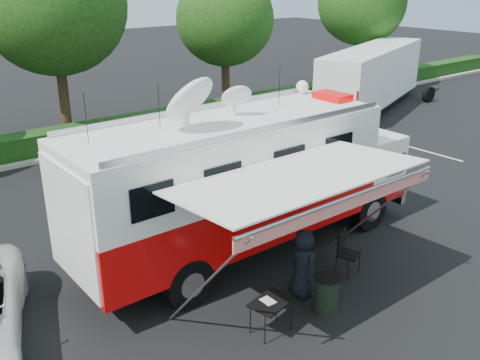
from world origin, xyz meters
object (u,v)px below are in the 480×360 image
object	(u,v)px
command_truck	(249,180)
trash_bin	(327,294)
folding_table	(271,303)
semi_trailer	(372,77)

from	to	relation	value
command_truck	trash_bin	size ratio (longest dim) A/B	11.50
folding_table	command_truck	bearing A→B (deg)	57.73
command_truck	semi_trailer	world-z (taller)	command_truck
command_truck	semi_trailer	distance (m)	17.90
folding_table	semi_trailer	bearing A→B (deg)	32.98
trash_bin	folding_table	bearing A→B (deg)	172.19
trash_bin	semi_trailer	size ratio (longest dim) A/B	0.08
command_truck	trash_bin	xyz separation A→B (m)	(-0.48, -3.33, -1.64)
folding_table	semi_trailer	xyz separation A→B (m)	(17.77, 11.53, 1.08)
folding_table	trash_bin	size ratio (longest dim) A/B	1.16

